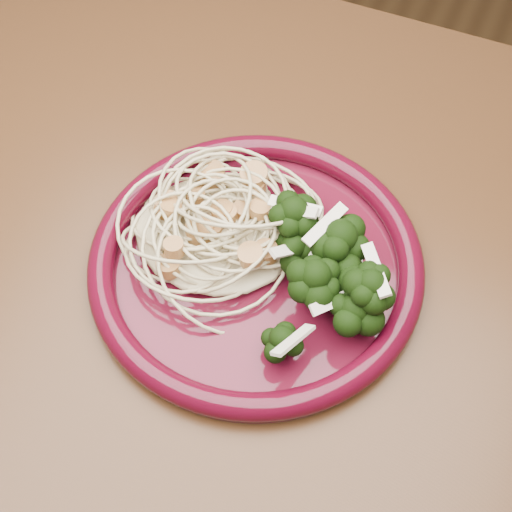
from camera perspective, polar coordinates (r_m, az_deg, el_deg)
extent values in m
cube|color=#472814|center=(0.61, 4.96, -5.74)|extent=(1.20, 0.80, 0.04)
cylinder|color=#472814|center=(1.27, -14.29, 7.96)|extent=(0.06, 0.06, 0.71)
cylinder|color=#440A19|center=(0.61, 0.00, -0.90)|extent=(0.34, 0.34, 0.01)
torus|color=#440414|center=(0.60, 0.00, -0.41)|extent=(0.35, 0.35, 0.02)
ellipsoid|color=#C7B98D|center=(0.61, -3.36, 2.31)|extent=(0.17, 0.16, 0.03)
ellipsoid|color=black|center=(0.57, 4.43, -2.16)|extent=(0.13, 0.17, 0.05)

